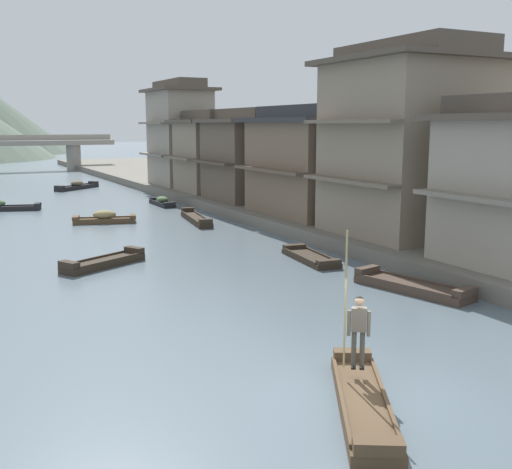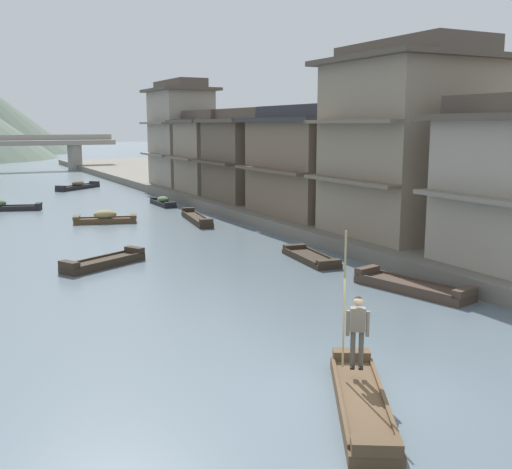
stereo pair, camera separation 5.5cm
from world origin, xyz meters
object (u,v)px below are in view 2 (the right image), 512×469
(house_waterfront_tall, at_px, (312,162))
(house_waterfront_end, at_px, (180,134))
(boatman_person, at_px, (357,323))
(house_waterfront_second, at_px, (408,141))
(boat_midriver_drifting, at_px, (78,186))
(house_waterfront_narrow, at_px, (257,155))
(stone_bridge, at_px, (11,148))
(boat_moored_nearest, at_px, (163,202))
(boat_moored_second, at_px, (311,258))
(boat_foreground_poled, at_px, (362,403))
(boat_crossing_west, at_px, (412,287))
(boat_moored_far, at_px, (105,218))
(boat_midriver_upstream, at_px, (104,262))
(house_waterfront_far, at_px, (212,152))
(boat_upstream_distant, at_px, (197,219))

(house_waterfront_tall, height_order, house_waterfront_end, house_waterfront_end)
(boatman_person, xyz_separation_m, house_waterfront_end, (10.66, 40.11, 3.46))
(house_waterfront_end, bearing_deg, house_waterfront_tall, -88.67)
(house_waterfront_second, bearing_deg, boat_midriver_drifting, 103.89)
(boat_midriver_drifting, distance_m, house_waterfront_narrow, 20.88)
(house_waterfront_narrow, xyz_separation_m, stone_bridge, (-11.47, 44.14, -0.74))
(boat_moored_nearest, relative_size, house_waterfront_narrow, 0.50)
(boat_moored_second, xyz_separation_m, house_waterfront_second, (5.60, 0.70, 4.80))
(boat_foreground_poled, relative_size, boat_crossing_west, 0.98)
(boat_moored_far, height_order, boat_midriver_drifting, boat_midriver_drifting)
(boat_moored_far, bearing_deg, boat_midriver_upstream, -103.66)
(boat_moored_nearest, height_order, boat_midriver_drifting, boat_midriver_drifting)
(boat_midriver_drifting, bearing_deg, boat_foreground_poled, -94.39)
(boat_midriver_upstream, height_order, house_waterfront_far, house_waterfront_far)
(boat_moored_far, height_order, house_waterfront_second, house_waterfront_second)
(boat_moored_nearest, distance_m, house_waterfront_tall, 13.62)
(boat_moored_nearest, xyz_separation_m, house_waterfront_second, (5.32, -19.81, 4.70))
(house_waterfront_second, bearing_deg, boat_midriver_upstream, 170.94)
(boat_moored_far, bearing_deg, stone_bridge, 90.61)
(boat_foreground_poled, relative_size, house_waterfront_far, 0.72)
(boat_upstream_distant, bearing_deg, boat_midriver_drifting, 96.24)
(boatman_person, distance_m, house_waterfront_narrow, 30.12)
(boat_crossing_west, height_order, house_waterfront_end, house_waterfront_end)
(boat_moored_second, distance_m, boat_moored_far, 15.22)
(boatman_person, bearing_deg, house_waterfront_narrow, 67.19)
(boat_crossing_west, distance_m, house_waterfront_tall, 15.23)
(boat_crossing_west, bearing_deg, boatman_person, -138.88)
(boat_upstream_distant, xyz_separation_m, house_waterfront_far, (5.31, 10.10, 3.48))
(boat_moored_second, bearing_deg, house_waterfront_second, 7.10)
(boat_crossing_west, bearing_deg, boat_midriver_drifting, 94.72)
(boat_moored_far, bearing_deg, boat_moored_nearest, 48.08)
(boat_midriver_drifting, distance_m, house_waterfront_far, 15.21)
(boatman_person, distance_m, boat_midriver_drifting, 46.58)
(boat_midriver_upstream, relative_size, house_waterfront_narrow, 0.53)
(boatman_person, relative_size, boat_moored_second, 0.79)
(house_waterfront_narrow, bearing_deg, boat_midriver_drifting, 114.39)
(boat_moored_far, bearing_deg, house_waterfront_second, -51.09)
(boat_moored_second, relative_size, boat_upstream_distant, 0.71)
(boat_moored_far, height_order, house_waterfront_tall, house_waterfront_tall)
(boat_midriver_upstream, distance_m, house_waterfront_end, 29.08)
(boatman_person, height_order, house_waterfront_second, house_waterfront_second)
(boatman_person, relative_size, boat_midriver_upstream, 0.80)
(boatman_person, bearing_deg, house_waterfront_far, 72.10)
(boat_foreground_poled, bearing_deg, house_waterfront_narrow, 66.99)
(boat_foreground_poled, distance_m, boat_moored_far, 26.73)
(boat_moored_nearest, relative_size, house_waterfront_tall, 0.44)
(boat_moored_far, bearing_deg, house_waterfront_far, 38.15)
(boat_moored_second, height_order, house_waterfront_tall, house_waterfront_tall)
(boat_moored_far, bearing_deg, boat_foreground_poled, -92.50)
(house_waterfront_tall, bearing_deg, stone_bridge, 101.89)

